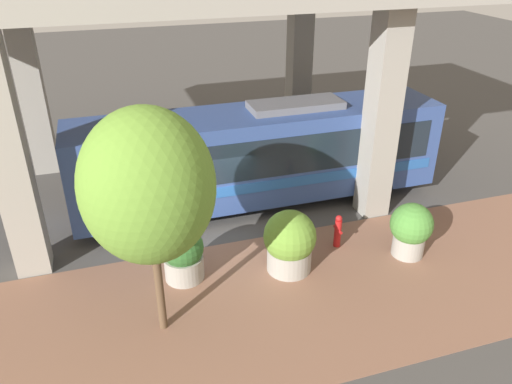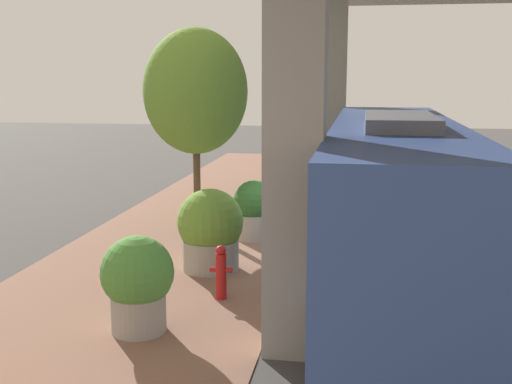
# 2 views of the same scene
# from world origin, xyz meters

# --- Properties ---
(ground_plane) EXTENTS (80.00, 80.00, 0.00)m
(ground_plane) POSITION_xyz_m (0.00, 0.00, 0.00)
(ground_plane) COLOR #474442
(ground_plane) RESTS_ON ground
(sidewalk_strip) EXTENTS (6.00, 40.00, 0.02)m
(sidewalk_strip) POSITION_xyz_m (-3.00, 0.00, 0.01)
(sidewalk_strip) COLOR #845B47
(sidewalk_strip) RESTS_ON ground
(bus) EXTENTS (2.60, 12.55, 3.66)m
(bus) POSITION_xyz_m (2.17, -1.93, 1.99)
(bus) COLOR #334C8C
(bus) RESTS_ON ground
(fire_hydrant) EXTENTS (0.45, 0.21, 1.10)m
(fire_hydrant) POSITION_xyz_m (-1.15, -3.37, 0.56)
(fire_hydrant) COLOR #B21919
(fire_hydrant) RESTS_ON ground
(planter_front) EXTENTS (1.26, 1.26, 1.70)m
(planter_front) POSITION_xyz_m (-2.19, -5.20, 0.90)
(planter_front) COLOR #9E998E
(planter_front) RESTS_ON ground
(planter_middle) EXTENTS (1.49, 1.49, 1.88)m
(planter_middle) POSITION_xyz_m (-1.80, -1.53, 0.93)
(planter_middle) COLOR #9E998E
(planter_middle) RESTS_ON ground
(planter_back) EXTENTS (1.16, 1.16, 1.61)m
(planter_back) POSITION_xyz_m (-1.29, 1.41, 0.79)
(planter_back) COLOR #9E998E
(planter_back) RESTS_ON ground
(street_tree_near) EXTENTS (2.90, 2.90, 5.67)m
(street_tree_near) POSITION_xyz_m (-3.10, 2.27, 3.92)
(street_tree_near) COLOR brown
(street_tree_near) RESTS_ON ground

